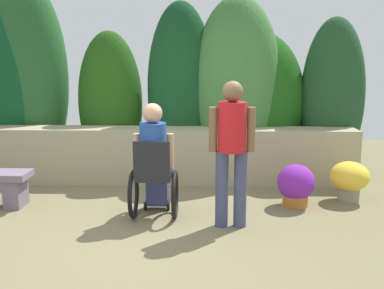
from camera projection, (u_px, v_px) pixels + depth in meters
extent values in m
plane|color=#726A4A|center=(139.00, 234.00, 4.63)|extent=(11.26, 11.26, 0.00)
cube|color=tan|center=(158.00, 155.00, 6.51)|extent=(5.77, 0.50, 0.81)
ellipsoid|color=#0F4423|center=(8.00, 88.00, 7.09)|extent=(1.48, 1.03, 2.69)
ellipsoid|color=#235627|center=(30.00, 77.00, 7.04)|extent=(1.22, 0.86, 3.06)
ellipsoid|color=#204C13|center=(110.00, 103.00, 6.99)|extent=(1.02, 0.71, 2.24)
ellipsoid|color=#13401F|center=(181.00, 90.00, 6.85)|extent=(1.04, 0.73, 2.68)
ellipsoid|color=#3D7337|center=(237.00, 88.00, 6.75)|extent=(1.35, 0.94, 2.75)
ellipsoid|color=#195214|center=(259.00, 104.00, 6.96)|extent=(1.42, 0.99, 2.22)
ellipsoid|color=#1F4526|center=(332.00, 98.00, 6.77)|extent=(0.98, 0.68, 2.44)
cube|color=slate|center=(16.00, 192.00, 5.46)|extent=(0.20, 0.32, 0.36)
cube|color=black|center=(154.00, 176.00, 5.01)|extent=(0.40, 0.40, 0.06)
cube|color=black|center=(152.00, 160.00, 4.79)|extent=(0.40, 0.04, 0.40)
cube|color=black|center=(157.00, 200.00, 5.40)|extent=(0.28, 0.12, 0.03)
torus|color=black|center=(133.00, 194.00, 5.06)|extent=(0.05, 0.56, 0.56)
torus|color=black|center=(175.00, 194.00, 5.04)|extent=(0.05, 0.56, 0.56)
cylinder|color=black|center=(145.00, 206.00, 5.35)|extent=(0.03, 0.10, 0.10)
cylinder|color=black|center=(168.00, 206.00, 5.34)|extent=(0.03, 0.10, 0.10)
cube|color=navy|center=(155.00, 164.00, 5.09)|extent=(0.30, 0.40, 0.16)
cube|color=navy|center=(157.00, 188.00, 5.35)|extent=(0.26, 0.14, 0.43)
cylinder|color=#234893|center=(153.00, 145.00, 4.92)|extent=(0.30, 0.30, 0.50)
cylinder|color=tan|center=(137.00, 151.00, 5.00)|extent=(0.08, 0.08, 0.40)
cylinder|color=tan|center=(170.00, 151.00, 4.99)|extent=(0.08, 0.08, 0.40)
sphere|color=tan|center=(153.00, 113.00, 4.85)|extent=(0.22, 0.22, 0.22)
cylinder|color=#3F4465|center=(222.00, 189.00, 4.76)|extent=(0.14, 0.14, 0.84)
cylinder|color=#3F4465|center=(240.00, 189.00, 4.76)|extent=(0.14, 0.14, 0.84)
cylinder|color=red|center=(232.00, 127.00, 4.63)|extent=(0.30, 0.30, 0.53)
cylinder|color=brown|center=(213.00, 129.00, 4.64)|extent=(0.09, 0.09, 0.47)
cylinder|color=brown|center=(251.00, 130.00, 4.63)|extent=(0.09, 0.09, 0.47)
sphere|color=brown|center=(233.00, 91.00, 4.56)|extent=(0.22, 0.22, 0.22)
cylinder|color=#AE6629|center=(295.00, 199.00, 5.47)|extent=(0.31, 0.31, 0.19)
ellipsoid|color=#1C5F1D|center=(296.00, 187.00, 5.45)|extent=(0.34, 0.34, 0.16)
ellipsoid|color=purple|center=(296.00, 182.00, 5.43)|extent=(0.46, 0.46, 0.45)
cylinder|color=gray|center=(348.00, 192.00, 5.67)|extent=(0.27, 0.27, 0.23)
ellipsoid|color=#1F4211|center=(349.00, 181.00, 5.64)|extent=(0.30, 0.30, 0.13)
ellipsoid|color=yellow|center=(350.00, 176.00, 5.63)|extent=(0.49, 0.49, 0.38)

